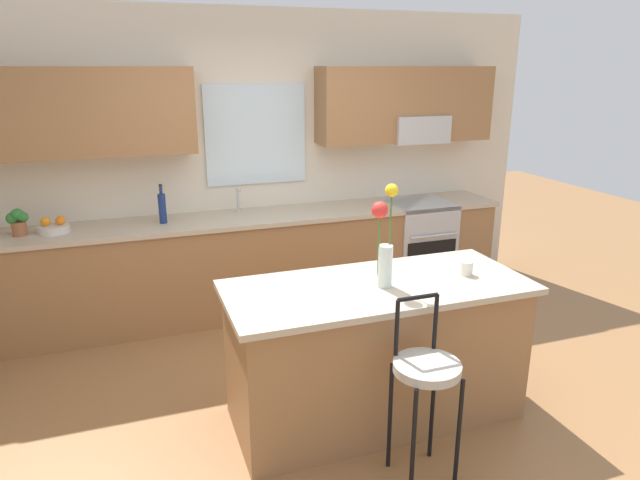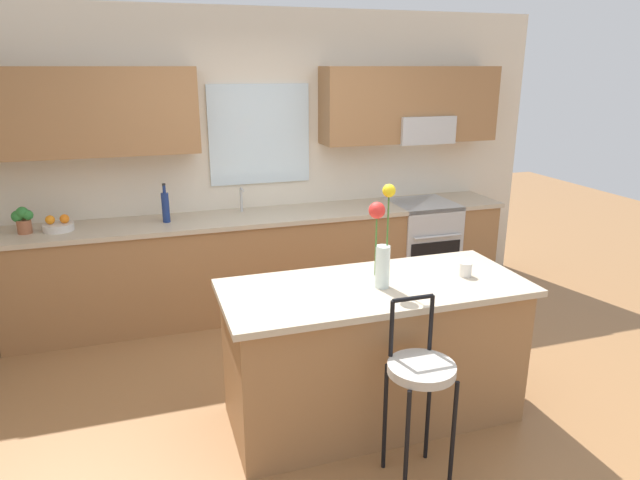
% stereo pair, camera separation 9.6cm
% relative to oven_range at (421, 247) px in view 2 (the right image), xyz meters
% --- Properties ---
extents(ground_plane, '(14.00, 14.00, 0.00)m').
position_rel_oven_range_xyz_m(ground_plane, '(-1.55, -1.68, -0.46)').
color(ground_plane, olive).
extents(back_wall_assembly, '(5.60, 0.50, 2.70)m').
position_rel_oven_range_xyz_m(back_wall_assembly, '(-1.52, 0.31, 1.05)').
color(back_wall_assembly, beige).
rests_on(back_wall_assembly, ground).
extents(counter_run, '(4.56, 0.64, 0.92)m').
position_rel_oven_range_xyz_m(counter_run, '(-1.55, 0.02, 0.01)').
color(counter_run, '#996B42').
rests_on(counter_run, ground).
extents(sink_faucet, '(0.02, 0.13, 0.23)m').
position_rel_oven_range_xyz_m(sink_faucet, '(-1.76, 0.17, 0.60)').
color(sink_faucet, '#B7BABC').
rests_on(sink_faucet, counter_run).
extents(oven_range, '(0.60, 0.64, 0.92)m').
position_rel_oven_range_xyz_m(oven_range, '(0.00, 0.00, 0.00)').
color(oven_range, '#B7BABC').
rests_on(oven_range, ground).
extents(kitchen_island, '(1.89, 0.81, 0.92)m').
position_rel_oven_range_xyz_m(kitchen_island, '(-1.32, -1.87, 0.00)').
color(kitchen_island, '#996B42').
rests_on(kitchen_island, ground).
extents(bar_stool_near, '(0.36, 0.36, 1.04)m').
position_rel_oven_range_xyz_m(bar_stool_near, '(-1.32, -2.49, 0.18)').
color(bar_stool_near, black).
rests_on(bar_stool_near, ground).
extents(flower_vase, '(0.16, 0.10, 0.63)m').
position_rel_oven_range_xyz_m(flower_vase, '(-1.30, -1.91, 0.75)').
color(flower_vase, silver).
rests_on(flower_vase, kitchen_island).
extents(mug_ceramic, '(0.08, 0.08, 0.09)m').
position_rel_oven_range_xyz_m(mug_ceramic, '(-0.71, -1.90, 0.51)').
color(mug_ceramic, silver).
rests_on(mug_ceramic, kitchen_island).
extents(fruit_bowl_oranges, '(0.24, 0.24, 0.13)m').
position_rel_oven_range_xyz_m(fruit_bowl_oranges, '(-3.30, 0.02, 0.50)').
color(fruit_bowl_oranges, silver).
rests_on(fruit_bowl_oranges, counter_run).
extents(bottle_olive_oil, '(0.06, 0.06, 0.34)m').
position_rel_oven_range_xyz_m(bottle_olive_oil, '(-2.44, 0.02, 0.60)').
color(bottle_olive_oil, navy).
rests_on(bottle_olive_oil, counter_run).
extents(potted_plant_small, '(0.17, 0.11, 0.22)m').
position_rel_oven_range_xyz_m(potted_plant_small, '(-3.55, 0.03, 0.58)').
color(potted_plant_small, '#9E5B3D').
rests_on(potted_plant_small, counter_run).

